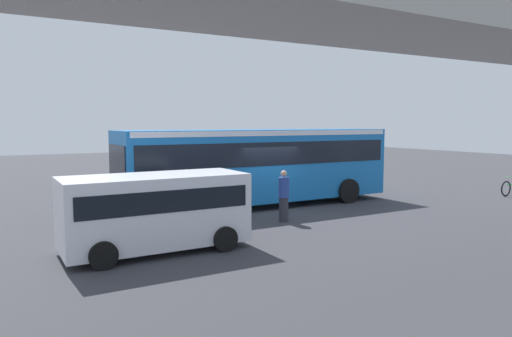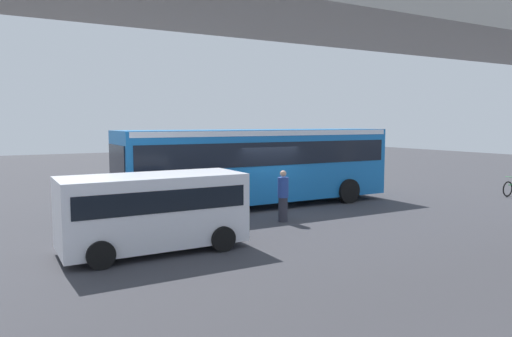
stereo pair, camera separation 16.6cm
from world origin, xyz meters
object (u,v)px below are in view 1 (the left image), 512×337
(city_bus, at_px, (259,161))
(pedestrian, at_px, (284,196))
(parked_van, at_px, (155,207))
(traffic_sign, at_px, (281,155))

(city_bus, xyz_separation_m, pedestrian, (0.83, 3.12, -1.00))
(city_bus, bearing_deg, parked_van, 37.93)
(city_bus, xyz_separation_m, parked_van, (5.89, 4.59, -0.70))
(pedestrian, bearing_deg, city_bus, -104.86)
(city_bus, bearing_deg, pedestrian, 75.14)
(city_bus, relative_size, pedestrian, 6.44)
(traffic_sign, bearing_deg, city_bus, 42.10)
(pedestrian, distance_m, traffic_sign, 6.63)
(parked_van, distance_m, pedestrian, 5.28)
(city_bus, relative_size, traffic_sign, 4.12)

